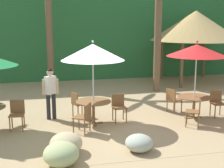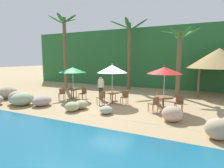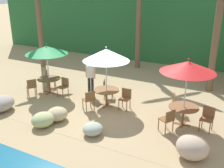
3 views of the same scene
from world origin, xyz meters
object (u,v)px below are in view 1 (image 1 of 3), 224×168
Objects in this scene: chair_white_inland at (78,103)px; chair_red_seaward at (217,102)px; chair_white_left at (84,116)px; waiter_in_white at (51,90)px; dining_table_red at (194,100)px; umbrella_white at (93,52)px; chair_red_inland at (173,99)px; dining_table_white at (93,105)px; chair_red_left at (196,110)px; palm_tree_third at (159,15)px; chair_white_seaward at (119,105)px; umbrella_red at (197,50)px; chair_green_seaward at (17,112)px; palapa_hut at (196,26)px.

chair_red_seaward is at bearing -10.93° from chair_white_inland.
waiter_in_white is at bearing 120.23° from chair_white_left.
chair_white_left is 3.78m from dining_table_red.
chair_red_inland is at bearing 11.17° from umbrella_white.
dining_table_white is 3.15m from chair_red_left.
chair_red_left is (3.01, -0.95, -0.10)m from dining_table_white.
dining_table_white is 1.26× the size of chair_red_seaward.
palm_tree_third is (0.29, 4.18, 2.83)m from dining_table_red.
chair_white_inland and chair_red_seaward have the same top height.
dining_table_white is at bearing 177.20° from dining_table_red.
chair_red_seaward is at bearing 34.02° from chair_red_left.
palm_tree_third is (3.63, 4.02, 1.19)m from umbrella_white.
umbrella_white is 1.64m from dining_table_white.
umbrella_red is at bearing -6.49° from chair_white_seaward.
chair_white_seaward and chair_red_seaward have the same top height.
dining_table_red is 0.86m from chair_red_inland.
dining_table_red is at bearing -11.35° from waiter_in_white.
umbrella_white is 1.94m from chair_white_seaward.
umbrella_red is 2.34× the size of dining_table_red.
chair_red_left is at bearing -17.51° from dining_table_white.
chair_white_left is 0.51× the size of waiter_in_white.
dining_table_red is 0.86m from chair_red_left.
umbrella_red is at bearing -2.80° from umbrella_white.
chair_green_seaward is 0.33× the size of umbrella_white.
dining_table_white is 0.23× the size of palapa_hut.
chair_red_seaward is (6.50, -0.16, 0.00)m from chair_green_seaward.
chair_green_seaward is 1.00× the size of chair_red_seaward.
chair_white_seaward and chair_red_left have the same top height.
chair_red_inland is 0.51× the size of waiter_in_white.
chair_red_inland reaches higher than dining_table_white.
palapa_hut reaches higher than umbrella_white.
dining_table_red is at bearing -178.56° from chair_red_seaward.
chair_white_seaward is 0.19× the size of palapa_hut.
chair_white_inland is at bearing 166.35° from umbrella_red.
umbrella_red reaches higher than chair_red_left.
chair_green_seaward is 0.34× the size of umbrella_red.
chair_white_inland and chair_red_left have the same top height.
chair_white_left and chair_red_seaward have the same top height.
chair_red_inland is 0.19× the size of palapa_hut.
chair_red_inland is at bearing -2.57° from waiter_in_white.
chair_white_left is 1.83m from waiter_in_white.
palm_tree_third is (0.29, 4.18, 1.19)m from umbrella_red.
chair_white_inland is 1.51m from chair_white_left.
chair_red_left is at bearing -26.33° from chair_white_seaward.
umbrella_red is (3.74, 0.60, 1.75)m from chair_white_left.
chair_white_seaward is at bearing 8.10° from umbrella_white.
umbrella_white is at bearing 177.20° from umbrella_red.
chair_red_seaward is 5.57m from waiter_in_white.
chair_red_left is 7.85m from palapa_hut.
chair_red_left is 0.51× the size of waiter_in_white.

